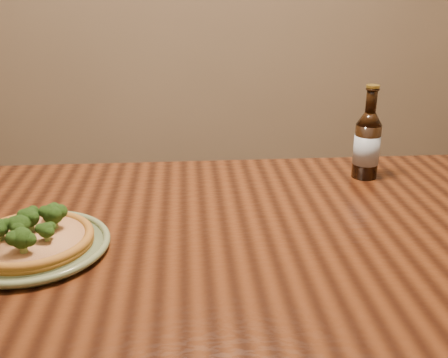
{
  "coord_description": "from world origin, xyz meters",
  "views": [
    {
      "loc": [
        -0.01,
        -0.84,
        1.24
      ],
      "look_at": [
        0.07,
        0.23,
        0.82
      ],
      "focal_mm": 42.0,
      "sensor_mm": 36.0,
      "label": 1
    }
  ],
  "objects": [
    {
      "name": "beer_bottle",
      "position": [
        0.45,
        0.39,
        0.84
      ],
      "size": [
        0.07,
        0.07,
        0.24
      ],
      "rotation": [
        0.0,
        0.0,
        -0.25
      ],
      "color": "black",
      "rests_on": "table"
    },
    {
      "name": "table",
      "position": [
        0.0,
        0.1,
        0.66
      ],
      "size": [
        1.6,
        0.9,
        0.75
      ],
      "color": "#44200E",
      "rests_on": "ground"
    },
    {
      "name": "plate",
      "position": [
        -0.31,
        0.06,
        0.76
      ],
      "size": [
        0.29,
        0.29,
        0.02
      ],
      "rotation": [
        0.0,
        0.0,
        0.12
      ],
      "color": "#697B54",
      "rests_on": "table"
    },
    {
      "name": "pizza",
      "position": [
        -0.31,
        0.06,
        0.78
      ],
      "size": [
        0.23,
        0.23,
        0.07
      ],
      "rotation": [
        0.0,
        0.0,
        -0.25
      ],
      "color": "#A06924",
      "rests_on": "plate"
    }
  ]
}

